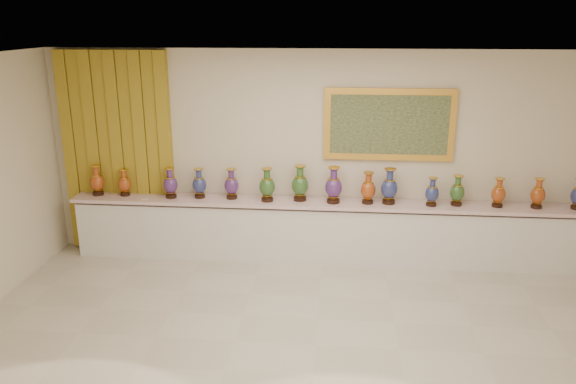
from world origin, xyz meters
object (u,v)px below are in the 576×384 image
counter (323,232)px  vase_1 (124,184)px  vase_2 (170,184)px  vase_0 (97,182)px

counter → vase_1: bearing=179.7°
counter → vase_2: size_ratio=16.34×
vase_2 → counter: bearing=0.7°
vase_1 → vase_2: 0.71m
counter → vase_1: (-2.92, 0.02, 0.64)m
vase_0 → vase_1: size_ratio=1.14×
vase_1 → vase_2: vase_2 is taller
vase_0 → vase_1: (0.40, 0.01, -0.02)m
counter → vase_2: bearing=-179.3°
vase_0 → counter: bearing=-0.0°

